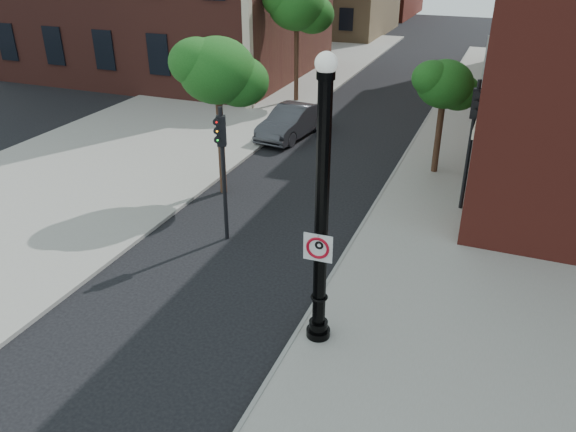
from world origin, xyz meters
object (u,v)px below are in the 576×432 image
at_px(no_parking_sign, 318,248).
at_px(traffic_signal_left, 222,153).
at_px(lamppost, 321,224).
at_px(traffic_signal_right, 473,126).
at_px(parked_car, 291,122).

xyz_separation_m(no_parking_sign, traffic_signal_left, (-4.16, 3.66, 0.25)).
relative_size(no_parking_sign, traffic_signal_left, 0.15).
distance_m(lamppost, traffic_signal_right, 8.44).
bearing_deg(traffic_signal_left, lamppost, -63.38).
bearing_deg(parked_car, traffic_signal_left, -72.97).
bearing_deg(lamppost, no_parking_sign, -91.40).
height_order(lamppost, parked_car, lamppost).
bearing_deg(no_parking_sign, lamppost, 86.54).
xyz_separation_m(lamppost, traffic_signal_right, (2.26, 8.13, -0.02)).
height_order(no_parking_sign, traffic_signal_left, traffic_signal_left).
distance_m(no_parking_sign, parked_car, 14.75).
relative_size(parked_car, traffic_signal_left, 1.05).
bearing_deg(no_parking_sign, parked_car, 111.61).
height_order(parked_car, traffic_signal_left, traffic_signal_left).
distance_m(parked_car, traffic_signal_left, 10.10).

